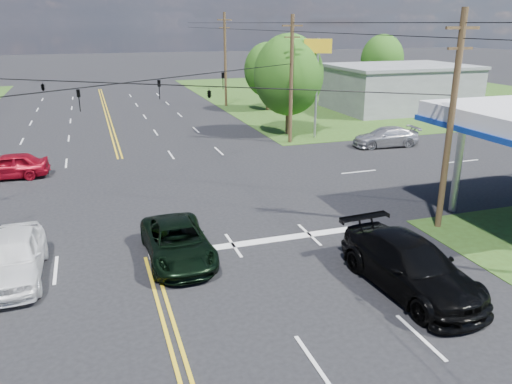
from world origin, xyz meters
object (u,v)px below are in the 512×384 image
object	(u,v)px
pole_se	(451,121)
pole_right_far	(225,59)
tree_right_a	(289,75)
suv_black	(410,265)
pickup_white	(13,257)
retail_ne	(399,89)
tree_far_r	(382,59)
pole_ne	(291,79)
pickup_dkgreen	(178,242)
tree_right_b	(268,70)

from	to	relation	value
pole_se	pole_right_far	world-z (taller)	pole_right_far
tree_right_a	suv_black	xyz separation A→B (m)	(-5.63, -25.39, -3.97)
pickup_white	pole_se	bearing A→B (deg)	-1.90
retail_ne	suv_black	size ratio (longest dim) A/B	2.27
pickup_white	pole_right_far	bearing A→B (deg)	64.42
tree_far_r	pole_right_far	bearing A→B (deg)	-174.56
pole_ne	pickup_dkgreen	xyz separation A→B (m)	(-11.91, -17.50, -4.19)
tree_right_b	pickup_dkgreen	distance (m)	36.14
retail_ne	pole_right_far	bearing A→B (deg)	154.80
tree_right_b	tree_right_a	bearing A→B (deg)	-101.77
tree_right_b	pickup_white	xyz separation A→B (m)	(-21.35, -32.20, -3.35)
tree_far_r	pole_se	bearing A→B (deg)	-118.30
pole_se	pole_ne	world-z (taller)	same
pole_right_far	tree_right_b	world-z (taller)	pole_right_far
tree_right_b	pole_right_far	bearing A→B (deg)	131.19
pole_se	tree_right_b	xyz separation A→B (m)	(3.50, 33.00, -0.70)
pole_right_far	tree_right_a	bearing A→B (deg)	-86.42
pole_right_far	tree_far_r	distance (m)	21.10
tree_right_a	tree_far_r	size ratio (longest dim) A/B	1.07
pole_right_far	tree_far_r	bearing A→B (deg)	5.44
retail_ne	pickup_dkgreen	bearing A→B (deg)	-135.41
pole_se	pole_ne	bearing A→B (deg)	90.00
pole_ne	tree_right_b	bearing A→B (deg)	76.87
tree_right_b	pickup_white	world-z (taller)	tree_right_b
pickup_dkgreen	retail_ne	bearing A→B (deg)	44.07
pole_se	tree_right_a	world-z (taller)	pole_se
pole_ne	tree_right_a	distance (m)	3.16
suv_black	pole_se	bearing A→B (deg)	39.63
pole_ne	suv_black	xyz separation A→B (m)	(-4.63, -22.39, -4.02)
pole_ne	tree_far_r	bearing A→B (deg)	45.00
pole_se	suv_black	size ratio (longest dim) A/B	1.54
retail_ne	suv_black	bearing A→B (deg)	-122.93
tree_far_r	pickup_white	bearing A→B (deg)	-135.48
tree_far_r	pickup_white	xyz separation A→B (m)	(-38.85, -38.20, -3.67)
pole_ne	pickup_white	world-z (taller)	pole_ne
tree_far_r	suv_black	distance (m)	50.52
tree_right_b	pickup_white	size ratio (longest dim) A/B	1.39
tree_right_b	pickup_dkgreen	size ratio (longest dim) A/B	1.36
pole_ne	pickup_white	size ratio (longest dim) A/B	1.86
pole_se	pole_right_far	bearing A→B (deg)	90.00
suv_black	pole_ne	bearing A→B (deg)	74.48
tree_right_a	tree_far_r	xyz separation A→B (m)	(20.00, 18.00, -0.33)
pole_right_far	tree_right_b	distance (m)	5.40
tree_right_b	tree_far_r	xyz separation A→B (m)	(17.50, 6.00, 0.33)
pole_ne	tree_right_a	bearing A→B (deg)	71.57
retail_ne	pickup_dkgreen	size ratio (longest dim) A/B	2.68
pole_se	pickup_white	bearing A→B (deg)	177.45
retail_ne	tree_far_r	distance (m)	11.02
tree_right_a	pickup_dkgreen	xyz separation A→B (m)	(-12.91, -20.50, -4.14)
pole_ne	pickup_white	distance (m)	25.12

